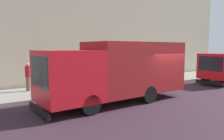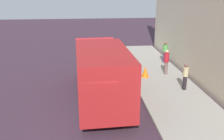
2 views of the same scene
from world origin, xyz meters
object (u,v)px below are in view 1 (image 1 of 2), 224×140
Objects in this scene: small_flatbed_truck at (224,69)px; pedestrian_standing at (28,76)px; large_utility_truck at (118,70)px; pedestrian_walking at (70,73)px; traffic_cone_orange at (43,89)px.

small_flatbed_truck is 3.33× the size of pedestrian_standing.
small_flatbed_truck is at bearing -90.82° from large_utility_truck.
small_flatbed_truck reaches higher than pedestrian_walking.
traffic_cone_orange is (-1.57, -0.42, -0.58)m from pedestrian_standing.
small_flatbed_truck is (0.27, -10.42, -0.57)m from large_utility_truck.
pedestrian_walking is 0.94× the size of pedestrian_standing.
small_flatbed_truck is 13.73m from traffic_cone_orange.
pedestrian_walking is at bearing 3.85° from large_utility_truck.
traffic_cone_orange is at bearing 71.70° from small_flatbed_truck.
large_utility_truck reaches higher than pedestrian_walking.
large_utility_truck is 10.44m from small_flatbed_truck.
traffic_cone_orange is (3.19, 2.98, -1.18)m from large_utility_truck.
pedestrian_standing is (4.49, 13.82, -0.04)m from small_flatbed_truck.
traffic_cone_orange is at bearing 40.71° from large_utility_truck.
small_flatbed_truck is 3.55× the size of pedestrian_walking.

